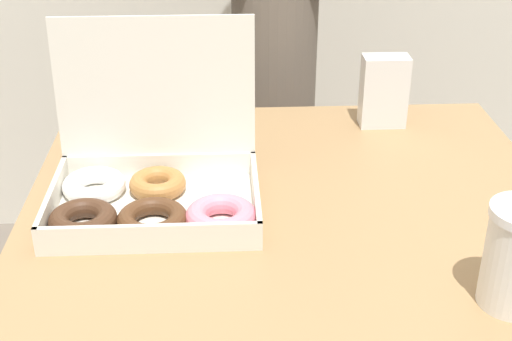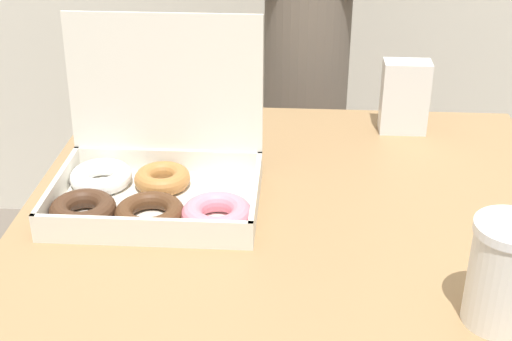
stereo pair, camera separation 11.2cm
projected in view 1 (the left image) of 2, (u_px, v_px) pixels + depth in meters
donut_box at (149, 186)px, 1.13m from camera, size 0.36×0.27×0.28m
napkin_holder at (384, 91)px, 1.42m from camera, size 0.09×0.05×0.14m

